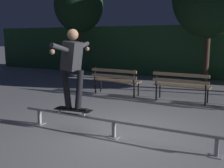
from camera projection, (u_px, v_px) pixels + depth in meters
ground_plane at (118, 135)px, 5.17m from camera, size 90.00×90.00×0.00m
hedge_backdrop at (200, 51)px, 12.53m from camera, size 24.00×1.20×2.40m
grind_rail at (114, 124)px, 4.98m from camera, size 4.19×0.18×0.34m
skateboard at (73, 110)px, 5.37m from camera, size 0.80×0.28×0.09m
skateboarder at (72, 63)px, 5.21m from camera, size 0.63×1.40×1.56m
park_bench_leftmost at (115, 78)px, 8.69m from camera, size 1.62×0.48×0.88m
park_bench_left_center at (181, 83)px, 7.74m from camera, size 1.62×0.48×0.88m
tree_far_left at (79, 5)px, 13.00m from camera, size 2.35×2.35×4.65m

